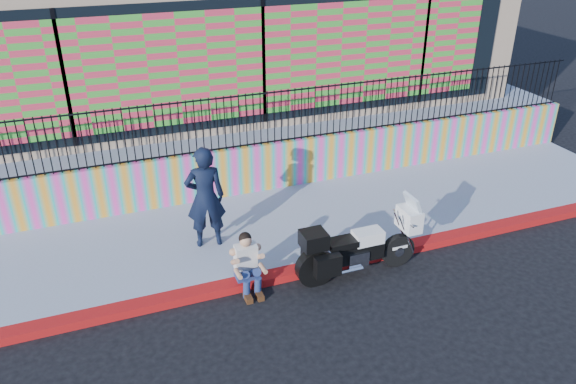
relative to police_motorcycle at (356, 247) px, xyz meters
name	(u,v)px	position (x,y,z in m)	size (l,w,h in m)	color
ground	(337,266)	(-0.19, 0.35, -0.60)	(90.00, 90.00, 0.00)	black
red_curb	(337,263)	(-0.19, 0.35, -0.52)	(16.00, 0.30, 0.15)	#A80C15
sidewalk	(304,221)	(-0.19, 2.00, -0.52)	(16.00, 3.00, 0.15)	#8890A3
mural_wall	(277,165)	(-0.19, 3.60, 0.10)	(16.00, 0.20, 1.10)	#FF43B1
metal_fence	(277,117)	(-0.19, 3.60, 1.25)	(15.80, 0.04, 1.20)	black
elevated_platform	(221,103)	(-0.19, 8.70, 0.03)	(16.00, 10.00, 1.25)	#8890A3
storefront_building	(218,15)	(-0.19, 8.48, 2.65)	(14.00, 8.06, 4.00)	tan
police_motorcycle	(356,247)	(0.00, 0.00, 0.00)	(2.28, 0.75, 1.42)	black
police_officer	(205,197)	(-2.28, 1.73, 0.56)	(0.73, 0.48, 2.01)	black
seated_man	(248,269)	(-1.93, 0.22, -0.15)	(0.54, 0.71, 1.06)	navy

